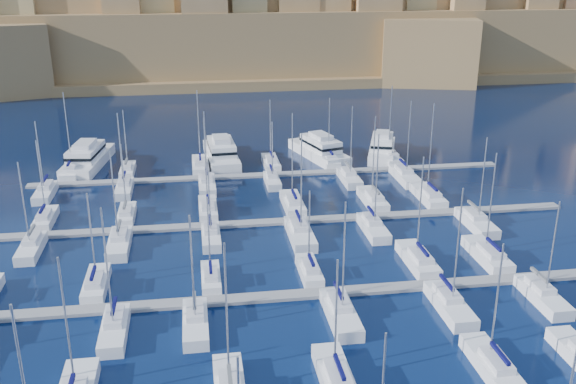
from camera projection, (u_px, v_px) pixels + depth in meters
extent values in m
plane|color=black|center=(303.00, 251.00, 84.80)|extent=(600.00, 600.00, 0.00)
cube|color=slate|center=(320.00, 293.00, 73.57)|extent=(84.00, 2.00, 0.40)
cube|color=slate|center=(291.00, 221.00, 94.03)|extent=(84.00, 2.00, 0.40)
cube|color=slate|center=(272.00, 175.00, 114.50)|extent=(84.00, 2.00, 0.40)
cylinder|color=#9EA0A8|center=(67.00, 325.00, 53.16)|extent=(0.18, 0.18, 12.49)
cylinder|color=#9EA0A8|center=(227.00, 314.00, 54.35)|extent=(0.18, 0.18, 13.17)
cube|color=#595B60|center=(230.00, 378.00, 54.46)|extent=(0.35, 3.55, 0.35)
cube|color=white|center=(335.00, 379.00, 57.92)|extent=(2.75, 9.18, 1.66)
cube|color=silver|center=(338.00, 374.00, 56.67)|extent=(1.93, 4.13, 0.70)
cylinder|color=#9EA0A8|center=(336.00, 316.00, 56.23)|extent=(0.18, 0.18, 10.87)
cube|color=#08093F|center=(339.00, 367.00, 55.89)|extent=(0.35, 3.67, 0.35)
cube|color=white|center=(491.00, 366.00, 59.84)|extent=(2.65, 8.84, 1.64)
cube|color=silver|center=(497.00, 360.00, 58.63)|extent=(1.86, 3.98, 0.70)
cylinder|color=#9EA0A8|center=(497.00, 301.00, 58.04)|extent=(0.18, 0.18, 11.45)
cube|color=#08093F|center=(500.00, 353.00, 57.86)|extent=(0.35, 3.54, 0.35)
cylinder|color=#9EA0A8|center=(572.00, 379.00, 47.09)|extent=(0.18, 0.18, 11.66)
cube|color=white|center=(96.00, 285.00, 74.74)|extent=(2.54, 8.46, 1.62)
cube|color=silver|center=(94.00, 280.00, 73.56)|extent=(1.78, 3.81, 0.70)
cylinder|color=#9EA0A8|center=(92.00, 236.00, 73.09)|extent=(0.18, 0.18, 10.44)
cube|color=#08093F|center=(93.00, 273.00, 72.81)|extent=(0.35, 3.38, 0.35)
cube|color=white|center=(211.00, 279.00, 76.13)|extent=(2.23, 7.43, 1.57)
cube|color=silver|center=(211.00, 274.00, 75.05)|extent=(1.56, 3.34, 0.70)
cylinder|color=#9EA0A8|center=(209.00, 235.00, 74.59)|extent=(0.18, 0.18, 9.54)
cube|color=#08093F|center=(211.00, 267.00, 74.35)|extent=(0.35, 2.97, 0.35)
cube|color=white|center=(309.00, 272.00, 77.92)|extent=(2.31, 7.69, 1.58)
cube|color=silver|center=(311.00, 266.00, 76.81)|extent=(1.61, 3.46, 0.70)
cylinder|color=#9EA0A8|center=(309.00, 229.00, 76.38)|extent=(0.18, 0.18, 9.58)
cube|color=#08093F|center=(311.00, 260.00, 76.10)|extent=(0.35, 3.08, 0.35)
cube|color=white|center=(417.00, 261.00, 80.78)|extent=(2.89, 9.65, 1.68)
cube|color=silver|center=(421.00, 255.00, 79.48)|extent=(2.03, 4.34, 0.70)
cylinder|color=#9EA0A8|center=(420.00, 206.00, 78.80)|extent=(0.18, 0.18, 12.67)
cube|color=#08093F|center=(423.00, 249.00, 78.67)|extent=(0.35, 3.86, 0.35)
cube|color=white|center=(487.00, 256.00, 82.14)|extent=(2.93, 9.77, 1.69)
cube|color=silver|center=(491.00, 250.00, 80.82)|extent=(2.05, 4.39, 0.70)
cylinder|color=#9EA0A8|center=(491.00, 202.00, 80.15)|extent=(0.18, 0.18, 12.73)
cube|color=#08093F|center=(494.00, 244.00, 80.01)|extent=(0.35, 3.91, 0.35)
cube|color=white|center=(115.00, 331.00, 65.40)|extent=(2.57, 8.56, 1.63)
cube|color=silver|center=(114.00, 317.00, 65.80)|extent=(1.80, 3.85, 0.70)
cylinder|color=#9EA0A8|center=(107.00, 269.00, 62.54)|extent=(0.18, 0.18, 12.89)
cube|color=#08093F|center=(114.00, 306.00, 65.84)|extent=(0.35, 3.42, 0.35)
cube|color=white|center=(196.00, 325.00, 66.51)|extent=(2.59, 8.64, 1.63)
cube|color=silver|center=(195.00, 311.00, 66.92)|extent=(1.81, 3.89, 0.70)
cylinder|color=#9EA0A8|center=(192.00, 269.00, 63.86)|extent=(0.18, 0.18, 11.66)
cube|color=#595B60|center=(194.00, 300.00, 66.96)|extent=(0.35, 3.45, 0.35)
cube|color=white|center=(341.00, 315.00, 68.29)|extent=(2.83, 9.44, 1.67)
cube|color=silver|center=(339.00, 301.00, 68.76)|extent=(1.98, 4.25, 0.70)
cylinder|color=#9EA0A8|center=(344.00, 258.00, 65.48)|extent=(0.18, 0.18, 12.30)
cube|color=#08093F|center=(338.00, 290.00, 68.84)|extent=(0.35, 3.77, 0.35)
cube|color=white|center=(450.00, 306.00, 70.07)|extent=(2.79, 9.29, 1.66)
cube|color=silver|center=(448.00, 293.00, 70.53)|extent=(1.95, 4.18, 0.70)
cylinder|color=#9EA0A8|center=(458.00, 247.00, 67.14)|extent=(0.18, 0.18, 13.07)
cube|color=#08093F|center=(447.00, 282.00, 70.61)|extent=(0.35, 3.72, 0.35)
cube|color=white|center=(543.00, 298.00, 71.86)|extent=(2.63, 8.78, 1.64)
cube|color=silver|center=(540.00, 285.00, 72.28)|extent=(1.84, 3.95, 0.70)
cylinder|color=#9EA0A8|center=(553.00, 249.00, 69.33)|extent=(0.18, 0.18, 10.91)
cube|color=#595B60|center=(539.00, 275.00, 72.33)|extent=(0.35, 3.51, 0.35)
cube|color=white|center=(46.00, 220.00, 93.65)|extent=(2.43, 8.09, 1.60)
cube|color=silver|center=(44.00, 215.00, 92.50)|extent=(1.70, 3.64, 0.70)
cylinder|color=#9EA0A8|center=(41.00, 178.00, 91.87)|extent=(0.18, 0.18, 11.08)
cube|color=#08093F|center=(42.00, 209.00, 91.77)|extent=(0.35, 3.24, 0.35)
cube|color=white|center=(127.00, 216.00, 95.19)|extent=(2.38, 7.92, 1.60)
cube|color=silver|center=(126.00, 210.00, 94.06)|extent=(1.66, 3.56, 0.70)
cylinder|color=#9EA0A8|center=(124.00, 178.00, 93.58)|extent=(0.18, 0.18, 10.09)
cube|color=#595B60|center=(125.00, 205.00, 93.34)|extent=(0.35, 3.17, 0.35)
cube|color=white|center=(208.00, 210.00, 97.37)|extent=(2.71, 9.02, 1.65)
cube|color=silver|center=(208.00, 205.00, 96.14)|extent=(1.89, 4.06, 0.70)
cylinder|color=#9EA0A8|center=(206.00, 162.00, 95.26)|extent=(0.18, 0.18, 13.30)
cube|color=#08093F|center=(208.00, 199.00, 95.36)|extent=(0.35, 3.61, 0.35)
cube|color=white|center=(293.00, 204.00, 99.45)|extent=(2.86, 9.54, 1.68)
cube|color=silver|center=(294.00, 199.00, 98.16)|extent=(2.00, 4.29, 0.70)
cylinder|color=#9EA0A8|center=(292.00, 157.00, 97.32)|extent=(0.18, 0.18, 13.50)
cube|color=#08093F|center=(294.00, 194.00, 97.36)|extent=(0.35, 3.82, 0.35)
cube|color=white|center=(372.00, 200.00, 101.24)|extent=(2.86, 9.53, 1.68)
cube|color=silver|center=(374.00, 195.00, 99.95)|extent=(2.00, 4.29, 0.70)
cylinder|color=#9EA0A8|center=(374.00, 156.00, 99.26)|extent=(0.18, 0.18, 12.59)
cube|color=#595B60|center=(376.00, 190.00, 99.15)|extent=(0.35, 3.81, 0.35)
cube|color=white|center=(428.00, 197.00, 102.69)|extent=(2.96, 9.88, 1.69)
cube|color=silver|center=(431.00, 192.00, 101.36)|extent=(2.07, 4.44, 0.70)
cylinder|color=#9EA0A8|center=(431.00, 148.00, 100.46)|extent=(0.18, 0.18, 14.19)
cube|color=#08093F|center=(432.00, 187.00, 100.55)|extent=(0.35, 3.95, 0.35)
cube|color=white|center=(31.00, 249.00, 84.06)|extent=(2.57, 8.56, 1.63)
cube|color=silver|center=(32.00, 238.00, 84.46)|extent=(1.80, 3.85, 0.70)
cylinder|color=#9EA0A8|center=(24.00, 204.00, 81.48)|extent=(0.18, 0.18, 11.27)
cube|color=#595B60|center=(31.00, 230.00, 84.51)|extent=(0.35, 3.43, 0.35)
cube|color=white|center=(119.00, 245.00, 85.30)|extent=(2.79, 9.29, 1.66)
cube|color=silver|center=(119.00, 234.00, 85.77)|extent=(1.95, 4.18, 0.70)
cylinder|color=#9EA0A8|center=(114.00, 196.00, 82.47)|extent=(0.18, 0.18, 12.52)
cube|color=#595B60|center=(119.00, 225.00, 85.84)|extent=(0.35, 3.72, 0.35)
cube|color=white|center=(211.00, 238.00, 87.47)|extent=(2.49, 8.30, 1.62)
cube|color=silver|center=(210.00, 228.00, 87.85)|extent=(1.74, 3.74, 0.70)
cylinder|color=#9EA0A8|center=(209.00, 199.00, 85.09)|extent=(0.18, 0.18, 10.19)
cube|color=#08093F|center=(210.00, 220.00, 87.88)|extent=(0.35, 3.32, 0.35)
cube|color=white|center=(300.00, 235.00, 88.28)|extent=(3.06, 10.21, 1.71)
cube|color=silver|center=(299.00, 224.00, 88.82)|extent=(2.14, 4.59, 0.70)
cylinder|color=#9EA0A8|center=(301.00, 183.00, 85.19)|extent=(0.18, 0.18, 13.71)
cube|color=#08093F|center=(299.00, 216.00, 88.94)|extent=(0.35, 4.08, 0.35)
cube|color=white|center=(373.00, 229.00, 90.33)|extent=(2.70, 9.02, 1.65)
cube|color=silver|center=(372.00, 219.00, 90.77)|extent=(1.89, 4.06, 0.70)
cylinder|color=#9EA0A8|center=(377.00, 181.00, 87.40)|extent=(0.18, 0.18, 13.12)
cube|color=#08093F|center=(371.00, 211.00, 90.83)|extent=(0.35, 3.61, 0.35)
cube|color=white|center=(476.00, 224.00, 92.17)|extent=(2.89, 9.62, 1.68)
cube|color=silver|center=(474.00, 214.00, 92.67)|extent=(2.02, 4.33, 0.70)
cylinder|color=#9EA0A8|center=(483.00, 179.00, 89.39)|extent=(0.18, 0.18, 12.09)
cube|color=#595B60|center=(474.00, 206.00, 92.76)|extent=(0.35, 3.85, 0.35)
cube|color=white|center=(72.00, 172.00, 114.75)|extent=(2.84, 9.46, 1.67)
cube|color=silver|center=(70.00, 167.00, 113.46)|extent=(1.99, 4.26, 0.70)
cylinder|color=#9EA0A8|center=(67.00, 130.00, 112.62)|extent=(0.18, 0.18, 13.45)
cube|color=#08093F|center=(69.00, 162.00, 112.67)|extent=(0.35, 3.78, 0.35)
cube|color=white|center=(128.00, 171.00, 115.49)|extent=(2.42, 8.06, 1.60)
cube|color=silver|center=(127.00, 166.00, 114.35)|extent=(1.69, 3.63, 0.70)
cylinder|color=#9EA0A8|center=(125.00, 138.00, 113.85)|extent=(0.18, 0.18, 10.29)
cube|color=#595B60|center=(126.00, 161.00, 113.62)|extent=(0.35, 3.23, 0.35)
cube|color=white|center=(200.00, 166.00, 118.13)|extent=(2.95, 9.84, 1.69)
cube|color=silver|center=(200.00, 161.00, 116.81)|extent=(2.07, 4.43, 0.70)
cylinder|color=#9EA0A8|center=(198.00, 126.00, 116.07)|extent=(0.18, 0.18, 13.12)
cube|color=#08093F|center=(200.00, 157.00, 115.99)|extent=(0.35, 3.94, 0.35)
cube|color=white|center=(271.00, 164.00, 119.58)|extent=(2.71, 9.02, 1.65)
cube|color=silver|center=(271.00, 159.00, 118.34)|extent=(1.89, 4.06, 0.70)
cylinder|color=#9EA0A8|center=(270.00, 130.00, 117.83)|extent=(0.18, 0.18, 11.15)
cube|color=#08093F|center=(272.00, 154.00, 117.57)|extent=(0.35, 3.61, 0.35)
cube|color=white|center=(329.00, 161.00, 121.15)|extent=(2.72, 9.06, 1.65)
cube|color=silver|center=(330.00, 156.00, 119.90)|extent=(1.90, 4.07, 0.70)
cylinder|color=#9EA0A8|center=(329.00, 128.00, 119.41)|extent=(0.18, 0.18, 11.10)
cube|color=#08093F|center=(331.00, 152.00, 119.13)|extent=(0.35, 3.62, 0.35)
cube|color=white|center=(389.00, 158.00, 123.01)|extent=(2.85, 9.51, 1.68)
cube|color=silver|center=(391.00, 153.00, 121.72)|extent=(2.00, 4.28, 0.70)
cylinder|color=#9EA0A8|center=(390.00, 120.00, 120.97)|extent=(0.18, 0.18, 12.96)
cube|color=#595B60|center=(392.00, 149.00, 120.93)|extent=(0.35, 3.80, 0.35)
cube|color=white|center=(45.00, 194.00, 104.10)|extent=(2.62, 8.73, 1.64)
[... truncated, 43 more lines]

